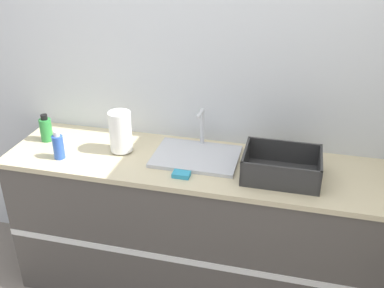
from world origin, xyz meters
The scene contains 8 objects.
wall_back centered at (0.00, 0.59, 1.30)m, with size 4.49×0.06×2.60m.
counter_cabinet centered at (0.00, 0.28, 0.46)m, with size 2.11×0.58×0.91m.
sink centered at (0.01, 0.32, 0.93)m, with size 0.47×0.34×0.24m.
paper_towel_roll centered at (-0.42, 0.29, 1.03)m, with size 0.13×0.13×0.24m.
dish_rack centered at (0.48, 0.23, 0.96)m, with size 0.39×0.30×0.14m.
bottle_green centered at (-0.91, 0.32, 0.98)m, with size 0.07×0.07×0.17m.
bottle_blue centered at (-0.73, 0.13, 0.98)m, with size 0.06×0.06×0.17m.
sponge centered at (-0.02, 0.11, 0.92)m, with size 0.09×0.06×0.02m.
Camera 1 is at (0.52, -1.82, 2.12)m, focal length 42.00 mm.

